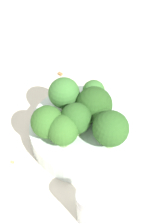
{
  "coord_description": "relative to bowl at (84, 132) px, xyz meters",
  "views": [
    {
      "loc": [
        0.27,
        0.25,
        0.51
      ],
      "look_at": [
        0.0,
        0.0,
        0.07
      ],
      "focal_mm": 60.0,
      "sensor_mm": 36.0,
      "label": 1
    }
  ],
  "objects": [
    {
      "name": "ground_plane",
      "position": [
        0.0,
        0.0,
        -0.02
      ],
      "size": [
        3.0,
        3.0,
        0.0
      ],
      "primitive_type": "plane",
      "color": "beige"
    },
    {
      "name": "bowl",
      "position": [
        0.0,
        0.0,
        0.0
      ],
      "size": [
        0.18,
        0.18,
        0.03
      ],
      "primitive_type": "cylinder",
      "color": "silver",
      "rests_on": "ground_plane"
    },
    {
      "name": "broccoli_floret_0",
      "position": [
        0.05,
        0.0,
        0.05
      ],
      "size": [
        0.05,
        0.05,
        0.05
      ],
      "color": "#7A9E5B",
      "rests_on": "bowl"
    },
    {
      "name": "broccoli_floret_1",
      "position": [
        -0.02,
        -0.0,
        0.05
      ],
      "size": [
        0.06,
        0.06,
        0.06
      ],
      "color": "#8EB770",
      "rests_on": "bowl"
    },
    {
      "name": "broccoli_floret_2",
      "position": [
        0.02,
        0.0,
        0.05
      ],
      "size": [
        0.05,
        0.05,
        0.06
      ],
      "color": "#7A9E5B",
      "rests_on": "bowl"
    },
    {
      "name": "broccoli_floret_3",
      "position": [
        0.05,
        -0.03,
        0.05
      ],
      "size": [
        0.05,
        0.05,
        0.06
      ],
      "color": "#8EB770",
      "rests_on": "bowl"
    },
    {
      "name": "broccoli_floret_4",
      "position": [
        -0.04,
        -0.02,
        0.05
      ],
      "size": [
        0.04,
        0.04,
        0.05
      ],
      "color": "#84AD66",
      "rests_on": "bowl"
    },
    {
      "name": "broccoli_floret_5",
      "position": [
        -0.01,
        -0.05,
        0.05
      ],
      "size": [
        0.05,
        0.05,
        0.06
      ],
      "color": "#8EB770",
      "rests_on": "bowl"
    },
    {
      "name": "broccoli_floret_6",
      "position": [
        -0.01,
        0.03,
        0.04
      ],
      "size": [
        0.03,
        0.03,
        0.05
      ],
      "color": "#8EB770",
      "rests_on": "bowl"
    },
    {
      "name": "broccoli_floret_7",
      "position": [
        -0.0,
        0.05,
        0.05
      ],
      "size": [
        0.05,
        0.05,
        0.07
      ],
      "color": "#84AD66",
      "rests_on": "bowl"
    },
    {
      "name": "pepper_shaker",
      "position": [
        0.1,
        0.1,
        0.02
      ],
      "size": [
        0.03,
        0.03,
        0.07
      ],
      "color": "silver",
      "rests_on": "ground_plane"
    },
    {
      "name": "almond_crumb_0",
      "position": [
        -0.08,
        -0.14,
        -0.01
      ],
      "size": [
        0.01,
        0.01,
        0.01
      ],
      "primitive_type": "cube",
      "rotation": [
        0.0,
        0.0,
        4.83
      ],
      "color": "olive",
      "rests_on": "ground_plane"
    },
    {
      "name": "almond_crumb_1",
      "position": [
        0.07,
        0.09,
        -0.01
      ],
      "size": [
        0.01,
        0.01,
        0.01
      ],
      "primitive_type": "cube",
      "rotation": [
        0.0,
        0.0,
        5.96
      ],
      "color": "#AD7F4C",
      "rests_on": "ground_plane"
    },
    {
      "name": "almond_crumb_2",
      "position": [
        0.11,
        -0.05,
        -0.01
      ],
      "size": [
        0.01,
        0.01,
        0.01
      ],
      "primitive_type": "cube",
      "rotation": [
        0.0,
        0.0,
        5.18
      ],
      "color": "tan",
      "rests_on": "ground_plane"
    },
    {
      "name": "almond_crumb_3",
      "position": [
        0.06,
        0.09,
        -0.01
      ],
      "size": [
        0.01,
        0.01,
        0.01
      ],
      "primitive_type": "cube",
      "rotation": [
        0.0,
        0.0,
        0.71
      ],
      "color": "tan",
      "rests_on": "ground_plane"
    }
  ]
}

